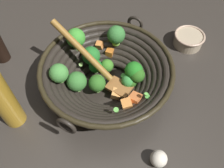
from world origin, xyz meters
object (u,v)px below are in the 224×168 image
Objects in this scene: cooking_oil_bottle at (2,99)px; wok at (106,73)px; prep_bowl at (189,39)px; garlic_bulb at (159,159)px.

wok is at bearing -156.45° from cooking_oil_bottle.
prep_bowl is at bearing -146.63° from wok.
garlic_bulb is at bearing 120.20° from wok.
prep_bowl is 0.44m from garlic_bulb.
wok reaches higher than garlic_bulb.
cooking_oil_bottle is 6.00× the size of garlic_bulb.
prep_bowl is at bearing -109.81° from garlic_bulb.
cooking_oil_bottle is 2.47× the size of prep_bowl.
prep_bowl reaches higher than garlic_bulb.
cooking_oil_bottle is at bearing 23.55° from wok.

